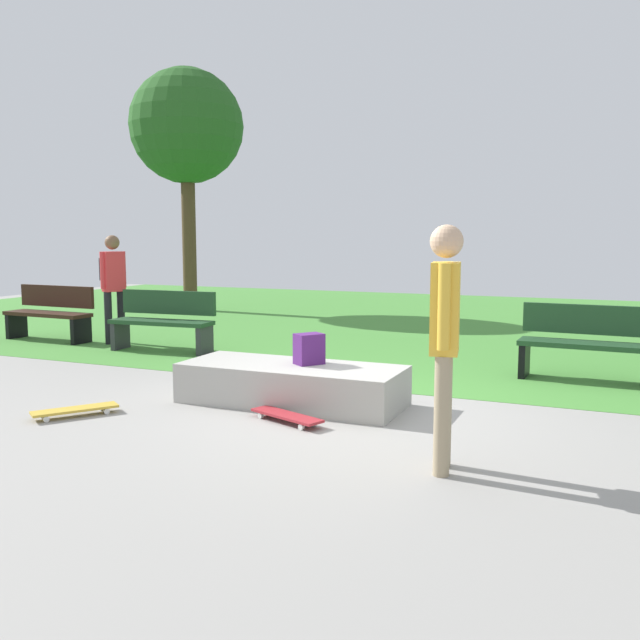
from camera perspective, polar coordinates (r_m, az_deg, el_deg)
The scene contains 12 objects.
ground_plane at distance 6.85m, azimuth 2.59°, elevation -7.69°, with size 28.00×28.00×0.00m, color gray.
grass_lawn at distance 14.01m, azimuth 13.58°, elevation -0.32°, with size 26.60×12.99×0.01m, color #478C38.
concrete_ledge at distance 7.15m, azimuth -2.36°, elevation -5.36°, with size 2.31×0.92×0.41m, color #A8A59E.
backpack_on_ledge at distance 7.11m, azimuth -0.92°, elevation -2.42°, with size 0.28×0.20×0.32m, color #4C1E66.
skater_performing_trick at distance 5.06m, azimuth 10.34°, elevation -0.61°, with size 0.25×0.42×1.82m.
skateboard_by_ledge at distance 7.10m, azimuth -19.70°, elevation -7.04°, with size 0.62×0.77×0.08m.
skateboard_spare at distance 6.48m, azimuth -2.79°, elevation -7.96°, with size 0.82×0.47×0.08m.
park_bench_center_lawn at distance 8.82m, azimuth 21.49°, elevation -1.68°, with size 1.62×0.54×0.91m.
park_bench_far_right at distance 10.63m, azimuth -12.88°, elevation 0.03°, with size 1.63×0.58×0.91m.
park_bench_near_lamppost at distance 12.31m, azimuth -21.50°, elevation 0.64°, with size 1.62×0.53×0.91m.
tree_broad_elm at distance 16.62m, azimuth -11.04°, elevation 15.38°, with size 2.61×2.61×5.56m.
pedestrian_with_backpack at distance 11.53m, azimuth -16.85°, elevation 3.31°, with size 0.43×0.42×1.75m.
Camera 1 is at (2.35, -6.20, 1.73)m, focal length 38.47 mm.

